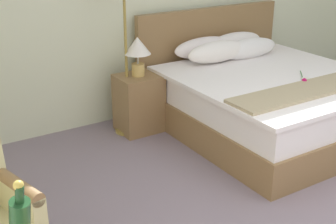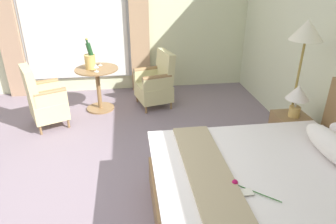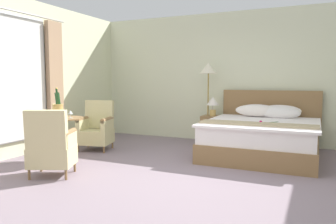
# 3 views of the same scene
# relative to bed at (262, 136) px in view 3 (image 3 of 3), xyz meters

# --- Properties ---
(ground_plane) EXTENTS (8.10, 8.10, 0.00)m
(ground_plane) POSITION_rel_bed_xyz_m (-0.65, -2.18, -0.36)
(ground_plane) COLOR gray
(wall_headboard_side) EXTENTS (6.72, 0.12, 2.82)m
(wall_headboard_side) POSITION_rel_bed_xyz_m (-0.65, 1.14, 1.05)
(wall_headboard_side) COLOR beige
(wall_headboard_side) RESTS_ON ground
(bed) EXTENTS (1.94, 2.12, 1.15)m
(bed) POSITION_rel_bed_xyz_m (0.00, 0.00, 0.00)
(bed) COLOR olive
(bed) RESTS_ON ground
(nightstand) EXTENTS (0.46, 0.39, 0.61)m
(nightstand) POSITION_rel_bed_xyz_m (-1.13, 0.67, -0.06)
(nightstand) COLOR olive
(nightstand) RESTS_ON ground
(bedside_lamp) EXTENTS (0.27, 0.27, 0.40)m
(bedside_lamp) POSITION_rel_bed_xyz_m (-1.13, 0.67, 0.52)
(bedside_lamp) COLOR tan
(bedside_lamp) RESTS_ON nightstand
(floor_lamp_brass) EXTENTS (0.37, 0.37, 1.73)m
(floor_lamp_brass) POSITION_rel_bed_xyz_m (-1.24, 0.70, 1.11)
(floor_lamp_brass) COLOR olive
(floor_lamp_brass) RESTS_ON ground
(side_table_round) EXTENTS (0.71, 0.71, 0.73)m
(side_table_round) POSITION_rel_bed_xyz_m (-3.00, -1.79, 0.06)
(side_table_round) COLOR olive
(side_table_round) RESTS_ON ground
(champagne_bucket) EXTENTS (0.18, 0.18, 0.51)m
(champagne_bucket) POSITION_rel_bed_xyz_m (-3.00, -1.88, 0.53)
(champagne_bucket) COLOR tan
(champagne_bucket) RESTS_ON side_table_round
(wine_glass_near_bucket) EXTENTS (0.08, 0.08, 0.13)m
(wine_glass_near_bucket) POSITION_rel_bed_xyz_m (-2.83, -1.78, 0.46)
(wine_glass_near_bucket) COLOR white
(wine_glass_near_bucket) RESTS_ON side_table_round
(wine_glass_near_edge) EXTENTS (0.08, 0.08, 0.13)m
(wine_glass_near_edge) POSITION_rel_bed_xyz_m (-3.16, -1.74, 0.46)
(wine_glass_near_edge) COLOR white
(wine_glass_near_edge) RESTS_ON side_table_round
(armchair_by_window) EXTENTS (0.71, 0.70, 0.96)m
(armchair_by_window) POSITION_rel_bed_xyz_m (-3.04, -0.81, 0.05)
(armchair_by_window) COLOR olive
(armchair_by_window) RESTS_ON ground
(armchair_facing_bed) EXTENTS (0.73, 0.70, 0.96)m
(armchair_facing_bed) POSITION_rel_bed_xyz_m (-2.50, -2.56, 0.07)
(armchair_facing_bed) COLOR olive
(armchair_facing_bed) RESTS_ON ground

